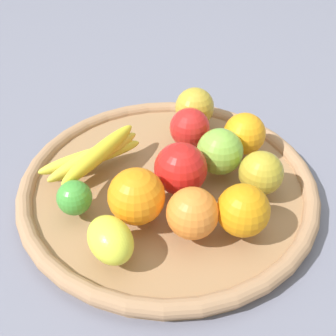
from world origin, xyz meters
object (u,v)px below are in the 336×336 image
object	(u,v)px
orange_1	(243,210)
lemon_0	(110,240)
orange_2	(193,213)
apple_4	(195,107)
banana_bunch	(95,155)
lime_0	(74,198)
apple_1	(190,128)
orange_3	(136,196)
apple_2	(261,173)
apple_0	(181,169)
orange_0	(244,134)
apple_3	(220,152)

from	to	relation	value
orange_1	lemon_0	distance (m)	0.18
orange_2	apple_4	size ratio (longest dim) A/B	1.01
banana_bunch	lemon_0	size ratio (longest dim) A/B	2.35
orange_2	lime_0	bearing A→B (deg)	-34.89
orange_2	apple_4	world-z (taller)	same
apple_4	banana_bunch	bearing A→B (deg)	16.48
apple_4	apple_1	xyz separation A→B (m)	(0.03, 0.05, -0.00)
orange_2	lemon_0	size ratio (longest dim) A/B	0.95
apple_4	lemon_0	xyz separation A→B (m)	(0.22, 0.23, -0.01)
apple_4	orange_1	distance (m)	0.26
orange_2	orange_3	world-z (taller)	orange_3
orange_2	orange_1	size ratio (longest dim) A/B	0.98
apple_2	apple_0	xyz separation A→B (m)	(0.11, -0.04, 0.01)
apple_4	orange_3	xyz separation A→B (m)	(0.17, 0.18, 0.00)
apple_0	apple_1	bearing A→B (deg)	-120.09
banana_bunch	apple_1	xyz separation A→B (m)	(-0.16, -0.00, 0.01)
orange_2	orange_0	xyz separation A→B (m)	(-0.15, -0.13, -0.00)
apple_2	orange_1	world-z (taller)	orange_1
orange_3	apple_3	bearing A→B (deg)	-161.29
banana_bunch	apple_3	bearing A→B (deg)	157.43
apple_2	lemon_0	bearing A→B (deg)	9.06
apple_0	orange_1	world-z (taller)	apple_0
apple_0	orange_1	size ratio (longest dim) A/B	1.09
orange_2	orange_0	bearing A→B (deg)	-138.52
orange_2	apple_4	bearing A→B (deg)	-114.57
apple_0	apple_4	world-z (taller)	apple_0
orange_3	apple_1	world-z (taller)	orange_3
apple_3	banana_bunch	bearing A→B (deg)	-22.57
banana_bunch	orange_2	bearing A→B (deg)	116.33
orange_0	apple_0	bearing A→B (deg)	20.28
lime_0	lemon_0	world-z (taller)	lemon_0
apple_1	orange_1	bearing A→B (deg)	86.84
apple_4	lemon_0	world-z (taller)	apple_4
apple_3	lime_0	bearing A→B (deg)	1.99
apple_4	apple_1	world-z (taller)	apple_4
apple_0	apple_3	size ratio (longest dim) A/B	1.08
banana_bunch	orange_3	bearing A→B (deg)	102.73
apple_0	orange_0	xyz separation A→B (m)	(-0.13, -0.05, -0.00)
apple_0	apple_4	size ratio (longest dim) A/B	1.13
orange_1	lemon_0	size ratio (longest dim) A/B	0.97
lemon_0	apple_0	bearing A→B (deg)	-147.49
banana_bunch	apple_4	world-z (taller)	apple_4
lime_0	apple_0	bearing A→B (deg)	175.78
orange_1	apple_1	world-z (taller)	orange_1
orange_2	apple_1	bearing A→B (deg)	-112.33
banana_bunch	lemon_0	xyz separation A→B (m)	(0.02, 0.18, 0.00)
orange_3	lemon_0	world-z (taller)	orange_3
apple_1	lemon_0	world-z (taller)	apple_1
orange_3	apple_4	bearing A→B (deg)	-132.39
apple_3	lime_0	xyz separation A→B (m)	(0.23, 0.01, -0.01)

